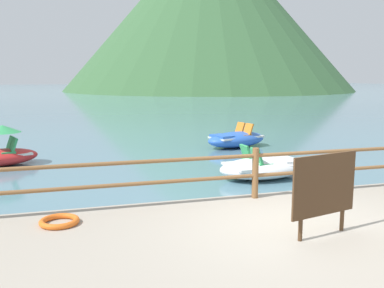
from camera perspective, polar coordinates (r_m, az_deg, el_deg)
The scene contains 8 objects.
ground_plane at distance 45.70m, azimuth -11.93°, elevation 5.62°, with size 200.00×200.00×0.00m, color slate.
dock_railing at distance 7.94m, azimuth 8.55°, elevation -3.13°, with size 23.92×0.12×0.95m.
sign_board at distance 6.26m, azimuth 17.40°, elevation -5.45°, with size 1.15×0.31×1.19m.
life_ring at distance 6.94m, azimuth -17.47°, elevation -9.92°, with size 0.61×0.61×0.09m, color orange.
pedal_boat_0 at distance 13.88m, azimuth -24.43°, elevation -1.06°, with size 2.40×1.76×1.22m.
pedal_boat_1 at distance 16.03m, azimuth 5.99°, elevation 0.67°, with size 2.75×1.90×0.90m.
pedal_boat_3 at distance 11.30m, azimuth 9.64°, elevation -3.11°, with size 2.58×1.63×0.87m.
cliff_headland at distance 82.46m, azimuth 0.80°, elevation 17.18°, with size 53.13×53.13×30.19m.
Camera 1 is at (-3.24, -5.50, 2.66)m, focal length 39.53 mm.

